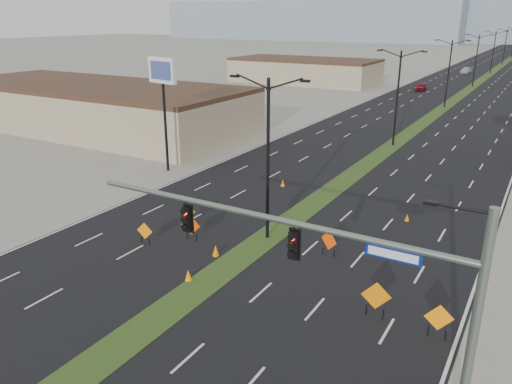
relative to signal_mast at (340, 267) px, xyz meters
The scene contains 27 objects.
ground 10.01m from the signal_mast, 166.85° to the right, with size 600.00×600.00×0.00m, color gray.
road_surface 98.49m from the signal_mast, 94.99° to the left, with size 25.00×400.00×0.02m, color black.
median_strip 98.49m from the signal_mast, 94.99° to the left, with size 2.00×400.00×0.04m, color #2E4217.
building_sw_near 51.83m from the signal_mast, 147.26° to the left, with size 40.00×16.00×5.00m, color tan.
building_sw_far 92.41m from the signal_mast, 116.04° to the left, with size 30.00×14.00×4.50m, color tan.
mesa_west 306.35m from the signal_mast, 114.82° to the left, with size 180.00×50.00×22.00m, color gray.
mesa_backdrop 320.53m from the signal_mast, 96.91° to the left, with size 140.00×50.00×32.00m, color gray.
signal_mast is the anchor object (origin of this frame).
streetlight_0 13.18m from the signal_mast, 130.54° to the left, with size 5.15×0.24×10.02m.
streetlight_1 38.96m from the signal_mast, 102.69° to the left, with size 5.15×0.24×10.02m.
streetlight_2 66.56m from the signal_mast, 97.39° to the left, with size 5.15×0.24×10.02m.
streetlight_3 94.39m from the signal_mast, 95.20° to the left, with size 5.15×0.24×10.02m.
streetlight_4 122.30m from the signal_mast, 94.01° to the left, with size 5.15×0.24×10.02m.
streetlight_5 150.25m from the signal_mast, 93.26° to the left, with size 5.15×0.24×10.02m.
car_left 84.76m from the signal_mast, 101.00° to the left, with size 1.66×4.13×1.41m, color maroon.
car_far 120.69m from the signal_mast, 96.61° to the left, with size 1.98×4.88×1.42m, color #B7BDC1.
construction_sign_0 16.03m from the signal_mast, 159.79° to the left, with size 1.06×0.21×1.43m.
construction_sign_1 17.48m from the signal_mast, 146.99° to the left, with size 1.12×0.15×1.50m.
construction_sign_2 14.89m from the signal_mast, 149.78° to the left, with size 1.25×0.16×1.67m.
construction_sign_3 11.15m from the signal_mast, 113.74° to the left, with size 1.13×0.53×1.63m.
construction_sign_4 6.07m from the signal_mast, 88.78° to the left, with size 1.34×0.39×1.84m.
construction_sign_5 6.68m from the signal_mast, 57.51° to the left, with size 1.20×0.42×1.66m.
cone_0 10.93m from the signal_mast, 161.92° to the left, with size 0.39×0.39×0.66m, color orange.
cone_1 12.55m from the signal_mast, 147.79° to the left, with size 0.41×0.41×0.68m, color orange.
cone_2 17.93m from the signal_mast, 95.39° to the left, with size 0.32×0.32×0.54m, color #F76305.
cone_3 23.61m from the signal_mast, 122.49° to the left, with size 0.35×0.35×0.58m, color orange.
pole_sign_west 29.97m from the signal_mast, 142.32° to the left, with size 3.28×0.96×10.03m.
Camera 1 is at (14.08, -13.27, 13.28)m, focal length 35.00 mm.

